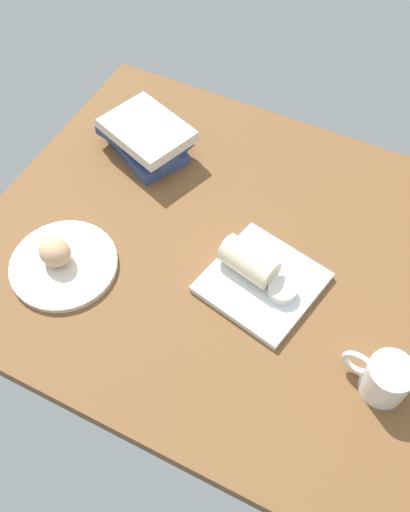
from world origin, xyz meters
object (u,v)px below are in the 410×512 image
object	(u,v)px
scone_pastry	(55,252)
coffee_mug	(385,378)
round_plate	(64,265)
breakfast_wrap	(249,261)
square_plate	(262,282)
book_stack	(146,138)
sauce_cup	(282,290)

from	to	relation	value
scone_pastry	coffee_mug	distance (cm)	69.51
scone_pastry	coffee_mug	world-z (taller)	coffee_mug
round_plate	breakfast_wrap	distance (cm)	39.28
scone_pastry	square_plate	world-z (taller)	scone_pastry
round_plate	square_plate	distance (cm)	42.20
square_plate	book_stack	size ratio (longest dim) A/B	0.86
square_plate	breakfast_wrap	world-z (taller)	breakfast_wrap
square_plate	breakfast_wrap	bearing A→B (deg)	165.57
scone_pastry	square_plate	distance (cm)	43.71
round_plate	book_stack	bearing A→B (deg)	91.82
square_plate	breakfast_wrap	xyz separation A→B (cm)	(-3.77, 0.97, 4.00)
sauce_cup	coffee_mug	size ratio (longest dim) A/B	0.45
book_stack	coffee_mug	xyz separation A→B (cm)	(69.14, -34.30, -0.12)
round_plate	coffee_mug	size ratio (longest dim) A/B	1.74
coffee_mug	book_stack	bearing A→B (deg)	153.61
round_plate	book_stack	size ratio (longest dim) A/B	0.91
round_plate	sauce_cup	bearing A→B (deg)	16.84
book_stack	coffee_mug	world-z (taller)	same
round_plate	sauce_cup	xyz separation A→B (cm)	(44.30, 13.41, 2.14)
square_plate	sauce_cup	xyz separation A→B (cm)	(4.71, -1.21, 2.04)
round_plate	scone_pastry	distance (cm)	3.94
round_plate	book_stack	world-z (taller)	book_stack
sauce_cup	coffee_mug	world-z (taller)	coffee_mug
round_plate	coffee_mug	world-z (taller)	coffee_mug
breakfast_wrap	book_stack	xyz separation A→B (cm)	(-37.02, 22.30, -0.30)
scone_pastry	sauce_cup	xyz separation A→B (cm)	(45.79, 13.29, -1.50)
square_plate	coffee_mug	world-z (taller)	coffee_mug
scone_pastry	breakfast_wrap	world-z (taller)	breakfast_wrap
sauce_cup	coffee_mug	distance (cm)	25.64
book_stack	coffee_mug	distance (cm)	77.18
scone_pastry	coffee_mug	xyz separation A→B (cm)	(69.42, 3.48, 0.05)
scone_pastry	square_plate	bearing A→B (deg)	19.45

